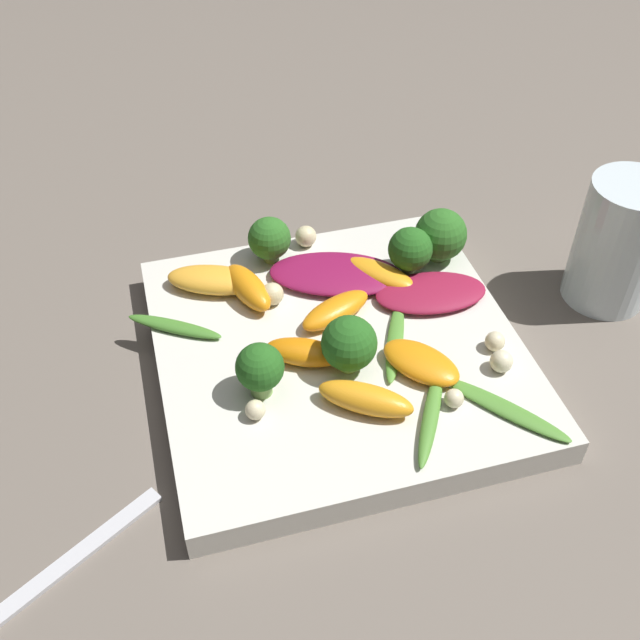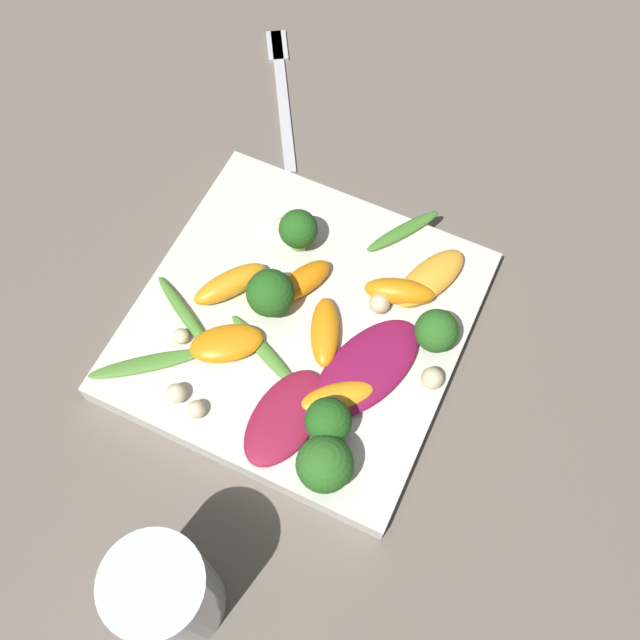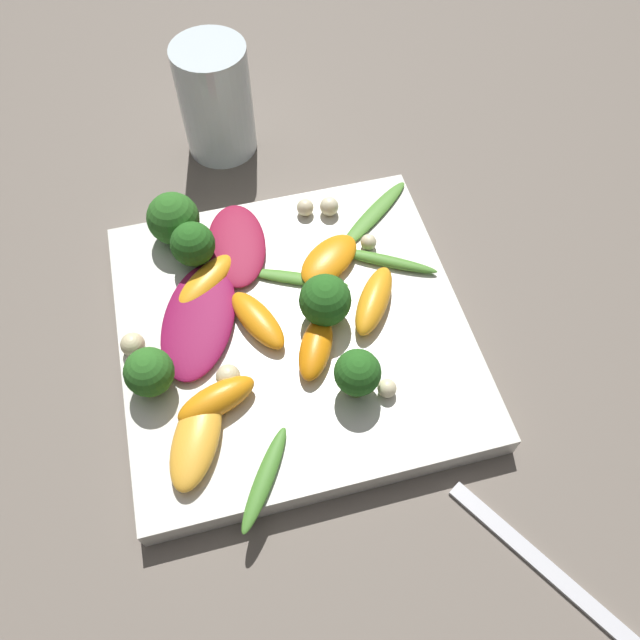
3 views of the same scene
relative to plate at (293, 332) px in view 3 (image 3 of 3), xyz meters
The scene contains 28 objects.
ground_plane 0.01m from the plate, ahead, with size 2.40×2.40×0.00m, color #6B6056.
plate is the anchor object (origin of this frame).
drinking_glass 0.24m from the plate, 85.82° to the right, with size 0.07×0.07×0.11m.
fork 0.28m from the plate, 119.96° to the left, with size 0.11×0.17×0.01m.
radicchio_leaf_0 0.09m from the plate, 71.39° to the right, with size 0.06×0.09×0.01m.
radicchio_leaf_1 0.07m from the plate, 15.18° to the right, with size 0.09×0.12×0.01m.
orange_segment_0 0.07m from the plate, 130.73° to the right, with size 0.07×0.06×0.01m.
orange_segment_1 0.09m from the plate, 38.83° to the left, with size 0.06×0.04×0.02m.
orange_segment_2 0.07m from the plate, behind, with size 0.06×0.07×0.02m.
orange_segment_3 0.08m from the plate, 41.73° to the right, with size 0.06×0.06×0.01m.
orange_segment_4 0.12m from the plate, 42.48° to the left, with size 0.06×0.08×0.02m.
orange_segment_5 0.03m from the plate, 12.12° to the right, with size 0.05×0.07×0.02m.
orange_segment_6 0.04m from the plate, 111.12° to the left, with size 0.05×0.06×0.02m.
broccoli_floret_0 0.08m from the plate, 116.45° to the left, with size 0.03×0.03×0.04m.
broccoli_floret_1 0.11m from the plate, 51.37° to the right, with size 0.04×0.04×0.04m.
broccoli_floret_2 0.14m from the plate, 55.78° to the right, with size 0.04×0.04×0.05m.
broccoli_floret_3 0.04m from the plate, behind, with size 0.04×0.04×0.04m.
broccoli_floret_4 0.12m from the plate, 13.90° to the left, with size 0.04×0.04×0.04m.
arugula_sprig_0 0.10m from the plate, 155.19° to the right, with size 0.08×0.05×0.01m.
arugula_sprig_1 0.04m from the plate, 106.68° to the right, with size 0.08×0.05×0.01m.
arugula_sprig_2 0.13m from the plate, 68.44° to the left, with size 0.05×0.07×0.01m.
arugula_sprig_3 0.13m from the plate, 135.81° to the right, with size 0.08×0.07×0.00m.
macadamia_nut_0 0.12m from the plate, 108.56° to the right, with size 0.01×0.01×0.01m.
macadamia_nut_1 0.12m from the plate, 118.63° to the right, with size 0.02×0.02×0.02m.
macadamia_nut_2 0.12m from the plate, ahead, with size 0.02×0.02×0.02m.
macadamia_nut_3 0.10m from the plate, 143.24° to the right, with size 0.01×0.01×0.01m.
macadamia_nut_4 0.09m from the plate, 125.74° to the left, with size 0.01×0.01×0.01m.
macadamia_nut_5 0.07m from the plate, 33.51° to the left, with size 0.02×0.02×0.02m.
Camera 3 is at (0.04, 0.25, 0.44)m, focal length 35.00 mm.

